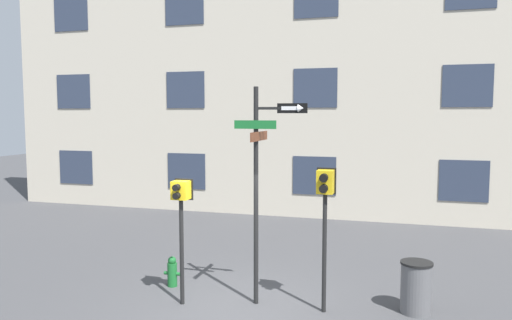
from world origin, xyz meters
TOP-DOWN VIEW (x-y plane):
  - ground_plane at (0.00, 0.00)m, footprint 60.00×60.00m
  - building_facade at (-0.00, 8.77)m, footprint 24.00×0.64m
  - street_sign_pole at (0.36, 0.41)m, footprint 1.37×1.08m
  - pedestrian_signal_left at (-1.08, -0.02)m, footprint 0.37×0.40m
  - pedestrian_signal_right at (1.58, 0.36)m, footprint 0.35×0.40m
  - fire_hydrant at (-1.69, 0.82)m, footprint 0.36×0.20m
  - trash_bin at (3.20, 0.80)m, footprint 0.58×0.58m

SIDE VIEW (x-z plane):
  - ground_plane at x=0.00m, z-range 0.00..0.00m
  - fire_hydrant at x=-1.69m, z-range -0.01..0.63m
  - trash_bin at x=3.20m, z-range 0.00..0.95m
  - pedestrian_signal_left at x=-1.08m, z-range 0.68..3.08m
  - pedestrian_signal_right at x=1.58m, z-range 0.75..3.40m
  - street_sign_pole at x=0.36m, z-range 0.38..4.52m
  - building_facade at x=0.00m, z-range 0.00..12.01m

